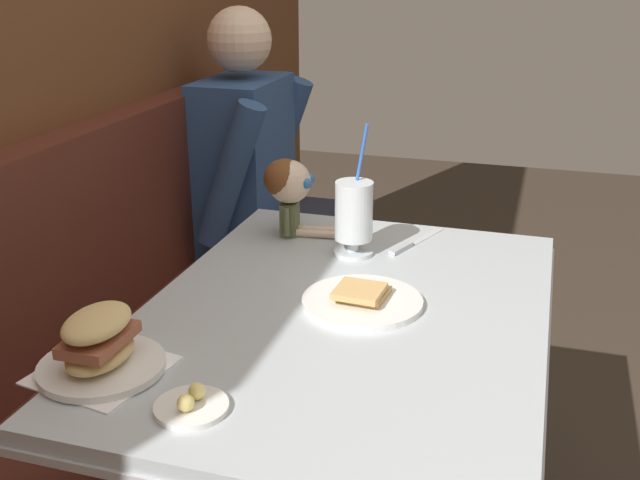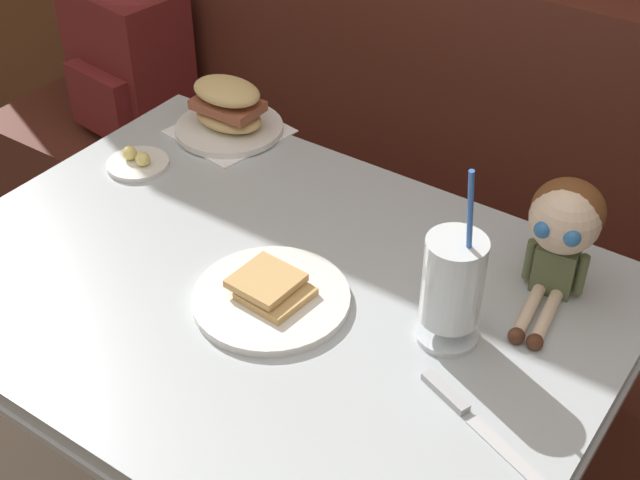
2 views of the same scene
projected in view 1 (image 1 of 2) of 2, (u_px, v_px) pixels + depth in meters
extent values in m
cube|color=#512319|center=(113.00, 465.00, 1.88)|extent=(2.60, 0.48, 0.45)
cube|color=#512319|center=(20.00, 272.00, 1.75)|extent=(2.60, 0.10, 0.55)
cube|color=#B2BCC1|center=(344.00, 316.00, 1.54)|extent=(1.10, 0.80, 0.03)
cube|color=#B7BABF|center=(344.00, 326.00, 1.55)|extent=(1.11, 0.81, 0.02)
cylinder|color=#A5A8AD|center=(342.00, 462.00, 1.67)|extent=(0.14, 0.14, 0.65)
cylinder|color=white|center=(362.00, 302.00, 1.55)|extent=(0.25, 0.25, 0.01)
cube|color=tan|center=(363.00, 294.00, 1.56)|extent=(0.10, 0.10, 0.01)
cube|color=tan|center=(359.00, 291.00, 1.54)|extent=(0.10, 0.10, 0.01)
cylinder|color=silver|center=(353.00, 252.00, 1.81)|extent=(0.10, 0.10, 0.01)
cylinder|color=silver|center=(353.00, 244.00, 1.81)|extent=(0.03, 0.03, 0.03)
cylinder|color=silver|center=(354.00, 211.00, 1.78)|extent=(0.09, 0.09, 0.14)
cylinder|color=#E0DB6B|center=(354.00, 215.00, 1.78)|extent=(0.08, 0.08, 0.12)
cylinder|color=blue|center=(359.00, 170.00, 1.76)|extent=(0.01, 0.04, 0.22)
cube|color=white|center=(102.00, 370.00, 1.31)|extent=(0.23, 0.23, 0.00)
cylinder|color=white|center=(102.00, 366.00, 1.31)|extent=(0.22, 0.22, 0.01)
ellipsoid|color=tan|center=(100.00, 354.00, 1.30)|extent=(0.15, 0.10, 0.04)
cube|color=#995138|center=(99.00, 339.00, 1.29)|extent=(0.14, 0.09, 0.02)
ellipsoid|color=tan|center=(97.00, 323.00, 1.28)|extent=(0.15, 0.10, 0.04)
cylinder|color=white|center=(191.00, 407.00, 1.20)|extent=(0.12, 0.12, 0.01)
sphere|color=#F4E07A|center=(186.00, 403.00, 1.18)|extent=(0.03, 0.03, 0.03)
sphere|color=#F4E07A|center=(197.00, 391.00, 1.21)|extent=(0.03, 0.03, 0.03)
cube|color=silver|center=(427.00, 236.00, 1.93)|extent=(0.14, 0.07, 0.00)
cube|color=#B2B5BA|center=(401.00, 248.00, 1.83)|extent=(0.09, 0.05, 0.01)
cube|color=#5B6642|center=(290.00, 218.00, 1.93)|extent=(0.07, 0.05, 0.08)
sphere|color=beige|center=(289.00, 182.00, 1.90)|extent=(0.11, 0.11, 0.11)
ellipsoid|color=brown|center=(284.00, 178.00, 1.89)|extent=(0.12, 0.12, 0.10)
sphere|color=#2D6BB2|center=(307.00, 184.00, 1.87)|extent=(0.03, 0.03, 0.03)
sphere|color=#2D6BB2|center=(310.00, 179.00, 1.91)|extent=(0.03, 0.03, 0.03)
cylinder|color=beige|center=(320.00, 234.00, 1.92)|extent=(0.03, 0.12, 0.02)
cylinder|color=beige|center=(322.00, 230.00, 1.94)|extent=(0.03, 0.12, 0.02)
sphere|color=#4C2819|center=(343.00, 235.00, 1.91)|extent=(0.03, 0.03, 0.03)
sphere|color=#4C2819|center=(345.00, 232.00, 1.93)|extent=(0.03, 0.03, 0.03)
cylinder|color=#5B6642|center=(286.00, 222.00, 1.89)|extent=(0.02, 0.02, 0.07)
cylinder|color=#5B6642|center=(293.00, 212.00, 1.97)|extent=(0.02, 0.02, 0.07)
cube|color=#2D4C7F|center=(244.00, 165.00, 2.58)|extent=(0.38, 0.24, 0.58)
sphere|color=beige|center=(239.00, 39.00, 2.43)|extent=(0.21, 0.21, 0.21)
cube|color=#23232D|center=(295.00, 230.00, 2.61)|extent=(0.34, 0.36, 0.14)
cylinder|color=#2D4C7F|center=(230.00, 176.00, 2.35)|extent=(0.09, 0.25, 0.48)
cylinder|color=#2D4C7F|center=(281.00, 142.00, 2.76)|extent=(0.09, 0.25, 0.48)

